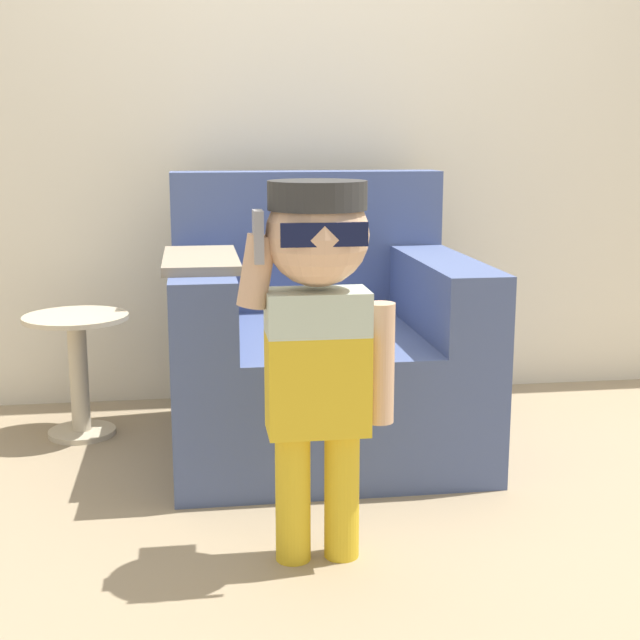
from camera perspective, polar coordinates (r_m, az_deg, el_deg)
ground_plane at (r=3.19m, az=0.90°, el=-8.79°), size 10.00×10.00×0.00m
wall_back at (r=3.83m, az=-1.12°, el=14.44°), size 10.00×0.05×2.60m
armchair at (r=3.26m, az=-0.06°, el=-2.03°), size 1.08×1.01×0.98m
person_child at (r=2.27m, az=-0.11°, el=0.43°), size 0.41×0.31×1.01m
side_table at (r=3.46m, az=-15.22°, el=-2.67°), size 0.39×0.39×0.47m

